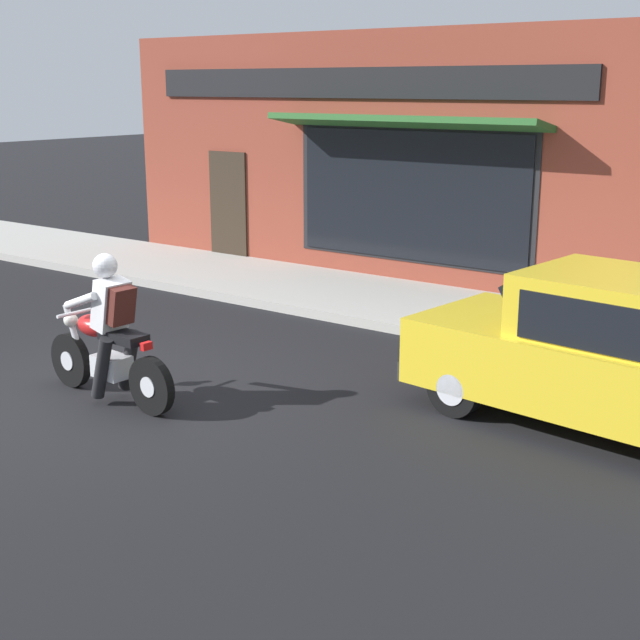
% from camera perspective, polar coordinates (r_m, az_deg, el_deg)
% --- Properties ---
extents(ground_plane, '(80.00, 80.00, 0.00)m').
position_cam_1_polar(ground_plane, '(10.14, -13.62, -4.72)').
color(ground_plane, black).
extents(sidewalk_curb, '(2.60, 22.00, 0.14)m').
position_cam_1_polar(sidewalk_curb, '(15.77, -5.97, 2.86)').
color(sidewalk_curb, '#ADAAA3').
rests_on(sidewalk_curb, ground).
extents(storefront_building, '(1.25, 10.08, 4.20)m').
position_cam_1_polar(storefront_building, '(15.62, 2.45, 10.36)').
color(storefront_building, brown).
rests_on(storefront_building, ground).
extents(motorcycle_with_rider, '(0.58, 2.02, 1.62)m').
position_cam_1_polar(motorcycle_with_rider, '(9.78, -13.37, -1.26)').
color(motorcycle_with_rider, black).
rests_on(motorcycle_with_rider, ground).
extents(car_hatchback, '(2.04, 3.93, 1.57)m').
position_cam_1_polar(car_hatchback, '(9.16, 17.87, -2.09)').
color(car_hatchback, black).
rests_on(car_hatchback, ground).
extents(fire_hydrant, '(0.36, 0.24, 0.88)m').
position_cam_1_polar(fire_hydrant, '(11.60, 14.02, 0.67)').
color(fire_hydrant, red).
rests_on(fire_hydrant, sidewalk_curb).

